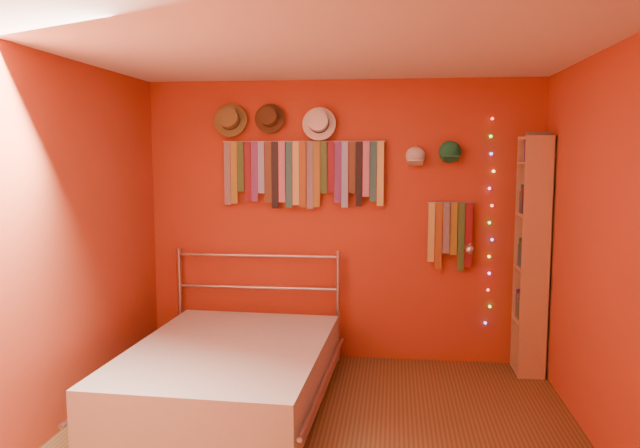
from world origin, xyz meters
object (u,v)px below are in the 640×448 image
at_px(tie_rack, 302,171).
at_px(reading_lamp, 469,249).
at_px(bookshelf, 537,255).
at_px(bed, 228,372).

height_order(tie_rack, reading_lamp, tie_rack).
relative_size(bookshelf, bed, 0.96).
distance_m(tie_rack, bookshelf, 2.12).
relative_size(tie_rack, bookshelf, 0.72).
xyz_separation_m(bookshelf, bed, (-2.41, -0.92, -0.79)).
height_order(reading_lamp, bed, reading_lamp).
bearing_deg(bed, bookshelf, 23.15).
height_order(bookshelf, bed, bookshelf).
bearing_deg(bookshelf, bed, -159.12).
bearing_deg(bookshelf, reading_lamp, -177.46).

